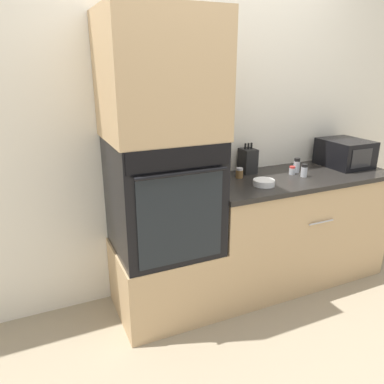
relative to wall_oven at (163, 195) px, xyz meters
The scene contains 13 objects.
ground_plane 0.98m from the wall_oven, 41.19° to the right, with size 12.00×12.00×0.00m, color gray.
wall_back 0.61m from the wall_oven, 44.54° to the left, with size 8.00×0.05×2.50m.
oven_cabinet_base 0.62m from the wall_oven, 90.00° to the left, with size 0.68×0.60×0.49m.
wall_oven is the anchor object (origin of this frame).
oven_cabinet_upper 0.74m from the wall_oven, 90.00° to the left, with size 0.68×0.60×0.73m.
counter_unit 1.16m from the wall_oven, ahead, with size 1.51×0.63×0.88m.
microwave 1.62m from the wall_oven, ahead, with size 0.33×0.39×0.22m.
knife_block 0.81m from the wall_oven, 15.41° to the left, with size 0.11×0.13×0.23m.
bowl 0.71m from the wall_oven, ahead, with size 0.15×0.15×0.04m.
condiment_jar_near 1.13m from the wall_oven, ahead, with size 0.05×0.05×0.11m.
condiment_jar_mid 1.06m from the wall_oven, ahead, with size 0.05×0.05×0.06m.
condiment_jar_far 1.10m from the wall_oven, ahead, with size 0.05×0.05×0.10m.
condiment_jar_back 0.66m from the wall_oven, 10.51° to the left, with size 0.06×0.06×0.07m.
Camera 1 is at (-1.11, -1.87, 1.68)m, focal length 35.00 mm.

